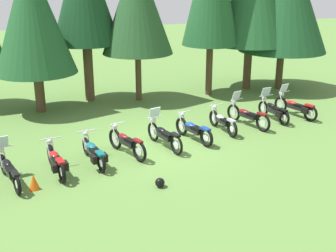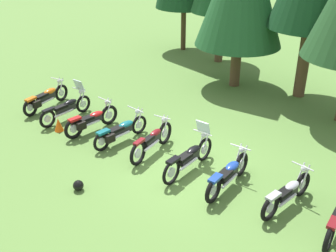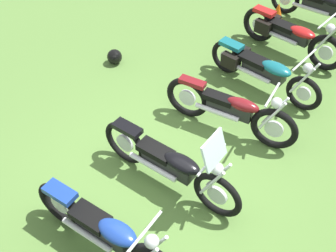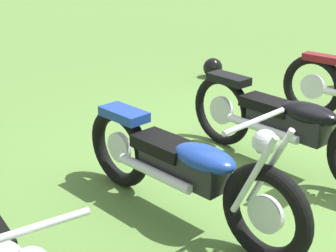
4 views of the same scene
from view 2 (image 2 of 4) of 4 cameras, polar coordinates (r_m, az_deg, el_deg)
The scene contains 11 objects.
ground_plane at distance 12.18m, azimuth 3.03°, elevation -6.17°, with size 80.00×80.00×0.00m, color #547A38.
motorcycle_0 at distance 16.57m, azimuth -16.73°, elevation 3.80°, with size 1.11×2.23×1.00m.
motorcycle_1 at distance 15.44m, azimuth -13.96°, elevation 2.48°, with size 0.85×2.29×1.35m.
motorcycle_2 at distance 14.35m, azimuth -10.72°, elevation 0.83°, with size 0.79×2.23×1.02m.
motorcycle_3 at distance 13.51m, azimuth -6.72°, elevation -0.64°, with size 0.86×2.27×0.98m.
motorcycle_4 at distance 12.78m, azimuth -2.21°, elevation -2.02°, with size 0.96×2.18×1.04m.
motorcycle_5 at distance 11.90m, azimuth 3.01°, elevation -4.28°, with size 0.81×2.33×1.38m.
motorcycle_6 at distance 11.31m, azimuth 8.41°, elevation -6.65°, with size 0.85×2.23×1.02m.
motorcycle_7 at distance 10.94m, azimuth 16.32°, elevation -8.98°, with size 0.62×2.17×1.00m.
traffic_cone at distance 14.74m, azimuth -15.03°, elevation 0.19°, with size 0.32×0.32×0.48m, color #EA590F.
dropped_helmet at distance 11.53m, azimuth -12.41°, elevation -8.11°, with size 0.30×0.30×0.30m, color black.
Camera 2 is at (7.65, -6.76, 6.65)m, focal length 43.68 mm.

